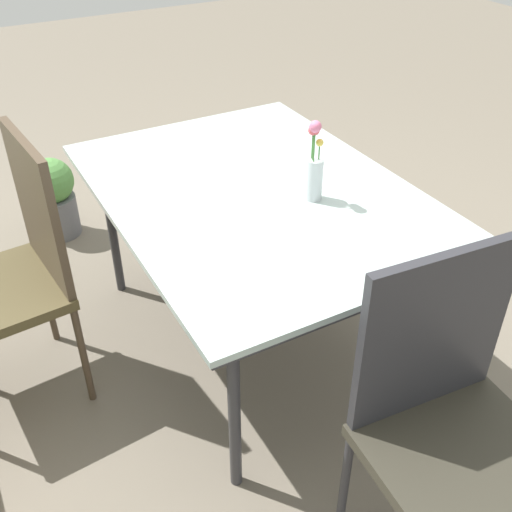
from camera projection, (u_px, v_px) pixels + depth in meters
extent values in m
plane|color=#756B5B|center=(242.00, 332.00, 2.74)|extent=(12.00, 12.00, 0.00)
cube|color=#B2C6C1|center=(256.00, 192.00, 2.31)|extent=(1.49, 1.09, 0.02)
cube|color=#333338|center=(256.00, 198.00, 2.32)|extent=(1.46, 1.07, 0.02)
cylinder|color=#333338|center=(436.00, 326.00, 2.24)|extent=(0.04, 0.04, 0.72)
cylinder|color=#333338|center=(269.00, 185.00, 3.13)|extent=(0.04, 0.04, 0.72)
cylinder|color=#333338|center=(234.00, 411.00, 1.91)|extent=(0.04, 0.04, 0.72)
cylinder|color=#333338|center=(112.00, 227.00, 2.80)|extent=(0.04, 0.04, 0.72)
cube|color=#4C3D2D|center=(38.00, 210.00, 2.13)|extent=(0.44, 0.07, 0.54)
cylinder|color=#4C3D2D|center=(83.00, 355.00, 2.29)|extent=(0.03, 0.03, 0.47)
cylinder|color=#4C3D2D|center=(46.00, 297.00, 2.57)|extent=(0.03, 0.03, 0.47)
cube|color=#373429|center=(471.00, 467.00, 1.60)|extent=(0.53, 0.53, 0.04)
cube|color=#2D2D33|center=(433.00, 335.00, 1.62)|extent=(0.07, 0.47, 0.53)
cylinder|color=#2D2D33|center=(464.00, 434.00, 1.99)|extent=(0.03, 0.03, 0.47)
cylinder|color=#2D2D33|center=(344.00, 484.00, 1.84)|extent=(0.03, 0.03, 0.47)
cylinder|color=silver|center=(314.00, 179.00, 2.20)|extent=(0.06, 0.06, 0.16)
cylinder|color=#47843D|center=(319.00, 156.00, 2.15)|extent=(0.01, 0.01, 0.10)
sphere|color=#EFCC4C|center=(320.00, 143.00, 2.12)|extent=(0.03, 0.03, 0.03)
cylinder|color=#47843D|center=(312.00, 150.00, 2.14)|extent=(0.01, 0.01, 0.15)
sphere|color=#DB4C56|center=(313.00, 130.00, 2.10)|extent=(0.04, 0.04, 0.04)
cylinder|color=#47843D|center=(313.00, 150.00, 2.13)|extent=(0.01, 0.01, 0.15)
sphere|color=#DB4C56|center=(314.00, 130.00, 2.09)|extent=(0.04, 0.04, 0.04)
cylinder|color=#47843D|center=(314.00, 150.00, 2.11)|extent=(0.01, 0.01, 0.17)
sphere|color=pink|center=(315.00, 127.00, 2.07)|extent=(0.04, 0.04, 0.04)
cylinder|color=slate|center=(58.00, 215.00, 3.36)|extent=(0.22, 0.22, 0.23)
sphere|color=#569347|center=(50.00, 181.00, 3.23)|extent=(0.25, 0.25, 0.25)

